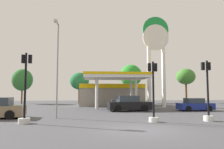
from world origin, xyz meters
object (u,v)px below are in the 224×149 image
Objects in this scene: station_pole_sign at (156,49)px; tree_0 at (22,80)px; traffic_signal_1 at (25,100)px; car_1 at (129,104)px; tree_3 at (186,77)px; traffic_signal_0 at (153,99)px; traffic_signal_2 at (208,101)px; tree_2 at (131,76)px; car_0 at (195,105)px; tree_1 at (79,81)px; corner_streetlamp at (57,61)px.

tree_0 is (-21.71, 11.19, -3.84)m from station_pole_sign.
traffic_signal_1 is at bearing -131.25° from station_pole_sign.
tree_0 reaches higher than car_1.
tree_3 is at bearing 50.44° from car_1.
car_1 is 1.16× the size of traffic_signal_0.
tree_0 is at bearing 133.55° from car_1.
traffic_signal_2 is 0.65× the size of tree_3.
station_pole_sign is 2.04× the size of tree_0.
traffic_signal_2 is at bearing 0.25° from traffic_signal_1.
traffic_signal_0 is 0.90× the size of traffic_signal_1.
tree_0 is 0.85× the size of tree_2.
tree_0 is at bearing 128.22° from traffic_signal_2.
car_0 is at bearing -111.10° from tree_3.
tree_1 is (-10.37, 24.47, 2.59)m from traffic_signal_2.
traffic_signal_1 is at bearing 179.78° from traffic_signal_0.
traffic_signal_1 is at bearing -95.05° from tree_1.
tree_2 is 26.60m from corner_streetlamp.
tree_1 reaches higher than traffic_signal_0.
tree_1 reaches higher than car_1.
traffic_signal_2 is 33.78m from tree_0.
station_pole_sign reaches higher than tree_2.
tree_2 is (3.51, 18.15, 4.52)m from car_1.
tree_2 is 1.12× the size of tree_3.
station_pole_sign is 21.41m from traffic_signal_1.
tree_2 is (-0.62, 27.04, 3.85)m from traffic_signal_2.
tree_3 is (6.64, 17.19, 4.42)m from car_0.
traffic_signal_0 is 31.55m from tree_0.
tree_1 reaches higher than car_0.
car_0 is 0.63× the size of tree_0.
traffic_signal_2 reaches higher than car_1.
traffic_signal_1 is 29.83m from tree_2.
station_pole_sign reaches higher than tree_1.
tree_2 is at bearing 91.32° from traffic_signal_2.
tree_1 reaches higher than traffic_signal_2.
corner_streetlamp is (-0.56, -21.94, 0.46)m from tree_1.
station_pole_sign is at bearing 51.74° from car_1.
car_0 is 7.37m from car_1.
traffic_signal_0 is at bearing -178.75° from traffic_signal_2.
station_pole_sign is 15.12m from tree_1.
tree_3 is at bearing -1.14° from tree_0.
tree_3 reaches higher than car_0.
tree_1 is 21.95m from corner_streetlamp.
car_1 is at bearing 43.07° from corner_streetlamp.
station_pole_sign is at bearing 109.47° from car_0.
corner_streetlamp reaches higher than traffic_signal_2.
tree_1 is at bearing -10.69° from tree_0.
tree_2 is at bearing 66.26° from traffic_signal_1.
car_0 is 0.71× the size of tree_1.
corner_streetlamp is (-14.16, -6.11, 3.85)m from car_0.
car_0 is 18.03m from traffic_signal_1.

